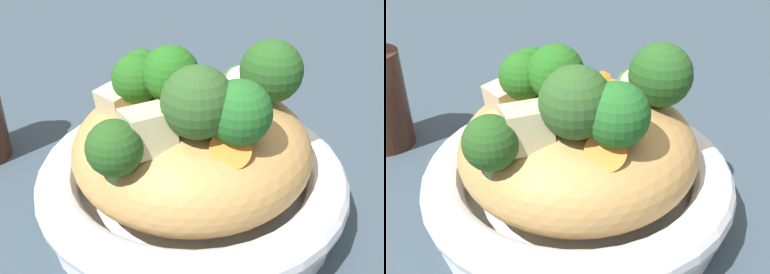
{
  "view_description": "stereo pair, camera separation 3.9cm",
  "coord_description": "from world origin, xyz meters",
  "views": [
    {
      "loc": [
        -0.18,
        0.28,
        0.28
      ],
      "look_at": [
        0.0,
        0.0,
        0.07
      ],
      "focal_mm": 45.43,
      "sensor_mm": 36.0,
      "label": 1
    },
    {
      "loc": [
        -0.21,
        0.26,
        0.28
      ],
      "look_at": [
        0.0,
        0.0,
        0.07
      ],
      "focal_mm": 45.43,
      "sensor_mm": 36.0,
      "label": 2
    }
  ],
  "objects": [
    {
      "name": "ground_plane",
      "position": [
        0.0,
        0.0,
        0.0
      ],
      "size": [
        3.0,
        3.0,
        0.0
      ],
      "primitive_type": "plane",
      "color": "#32414C"
    },
    {
      "name": "serving_bowl",
      "position": [
        0.0,
        0.0,
        0.03
      ],
      "size": [
        0.26,
        0.26,
        0.05
      ],
      "color": "white",
      "rests_on": "ground_plane"
    },
    {
      "name": "noodle_heap",
      "position": [
        0.0,
        0.0,
        0.07
      ],
      "size": [
        0.19,
        0.19,
        0.09
      ],
      "color": "tan",
      "rests_on": "serving_bowl"
    },
    {
      "name": "broccoli_florets",
      "position": [
        -0.02,
        0.01,
        0.12
      ],
      "size": [
        0.15,
        0.19,
        0.07
      ],
      "color": "#98BF75",
      "rests_on": "serving_bowl"
    },
    {
      "name": "carrot_coins",
      "position": [
        -0.0,
        0.03,
        0.1
      ],
      "size": [
        0.15,
        0.15,
        0.04
      ],
      "color": "orange",
      "rests_on": "serving_bowl"
    },
    {
      "name": "zucchini_slices",
      "position": [
        0.01,
        -0.04,
        0.1
      ],
      "size": [
        0.09,
        0.13,
        0.04
      ],
      "color": "beige",
      "rests_on": "serving_bowl"
    },
    {
      "name": "chicken_chunks",
      "position": [
        0.01,
        0.03,
        0.11
      ],
      "size": [
        0.09,
        0.1,
        0.04
      ],
      "color": "beige",
      "rests_on": "serving_bowl"
    }
  ]
}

